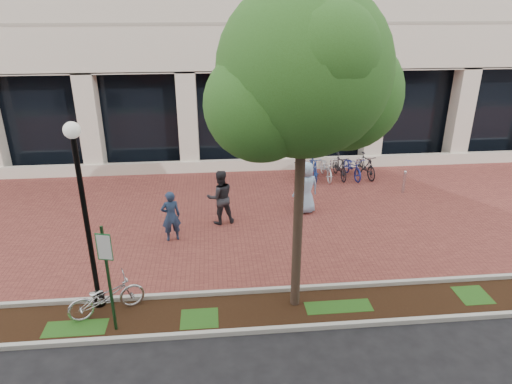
{
  "coord_description": "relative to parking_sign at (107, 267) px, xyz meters",
  "views": [
    {
      "loc": [
        -0.97,
        -14.09,
        6.83
      ],
      "look_at": [
        0.32,
        -0.8,
        1.2
      ],
      "focal_mm": 32.0,
      "sensor_mm": 36.0,
      "label": 1
    }
  ],
  "objects": [
    {
      "name": "curb_street_side",
      "position": [
        3.3,
        -0.4,
        -1.58
      ],
      "size": [
        40.0,
        0.12,
        0.12
      ],
      "primitive_type": "cube",
      "color": "#AEAEA4",
      "rests_on": "ground"
    },
    {
      "name": "bike_rack_cluster",
      "position": [
        7.18,
        8.83,
        -1.17
      ],
      "size": [
        3.51,
        1.79,
        1.01
      ],
      "rotation": [
        0.0,
        0.0,
        0.02
      ],
      "color": "black",
      "rests_on": "ground"
    },
    {
      "name": "locked_bicycle",
      "position": [
        -0.29,
        0.64,
        -1.18
      ],
      "size": [
        1.87,
        1.27,
        0.93
      ],
      "primitive_type": "imported",
      "rotation": [
        0.0,
        0.0,
        1.98
      ],
      "color": "silver",
      "rests_on": "ground"
    },
    {
      "name": "street_tree",
      "position": [
        4.22,
        0.6,
        3.69
      ],
      "size": [
        4.2,
        3.5,
        7.31
      ],
      "color": "#443227",
      "rests_on": "ground"
    },
    {
      "name": "brick_plaza",
      "position": [
        3.3,
        5.6,
        -1.64
      ],
      "size": [
        40.0,
        9.0,
        0.01
      ],
      "primitive_type": "cube",
      "color": "brown",
      "rests_on": "ground"
    },
    {
      "name": "ground",
      "position": [
        3.3,
        5.6,
        -1.64
      ],
      "size": [
        120.0,
        120.0,
        0.0
      ],
      "primitive_type": "plane",
      "color": "black",
      "rests_on": "ground"
    },
    {
      "name": "parking_sign",
      "position": [
        0.0,
        0.0,
        0.0
      ],
      "size": [
        0.34,
        0.07,
        2.6
      ],
      "rotation": [
        0.0,
        0.0,
        -0.26
      ],
      "color": "#153919",
      "rests_on": "ground"
    },
    {
      "name": "bollard",
      "position": [
        9.5,
        7.0,
        -1.18
      ],
      "size": [
        0.12,
        0.12,
        0.92
      ],
      "color": "silver",
      "rests_on": "ground"
    },
    {
      "name": "pedestrian_left",
      "position": [
        0.97,
        4.11,
        -0.84
      ],
      "size": [
        0.67,
        0.52,
        1.61
      ],
      "primitive_type": "imported",
      "rotation": [
        0.0,
        0.0,
        3.39
      ],
      "color": "navy",
      "rests_on": "ground"
    },
    {
      "name": "pedestrian_right",
      "position": [
        5.42,
        5.69,
        -0.73
      ],
      "size": [
        1.0,
        0.77,
        1.84
      ],
      "primitive_type": "imported",
      "rotation": [
        0.0,
        0.0,
        3.37
      ],
      "color": "#8FB2D6",
      "rests_on": "ground"
    },
    {
      "name": "pedestrian_mid",
      "position": [
        2.49,
        5.15,
        -0.72
      ],
      "size": [
        1.03,
        0.88,
        1.84
      ],
      "primitive_type": "imported",
      "rotation": [
        0.0,
        0.0,
        3.37
      ],
      "color": "#29292E",
      "rests_on": "ground"
    },
    {
      "name": "curb_plaza_side",
      "position": [
        3.3,
        1.1,
        -1.58
      ],
      "size": [
        40.0,
        0.12,
        0.12
      ],
      "primitive_type": "cube",
      "color": "#AEAEA4",
      "rests_on": "ground"
    },
    {
      "name": "lamppost",
      "position": [
        -0.56,
        0.97,
        0.92
      ],
      "size": [
        0.36,
        0.36,
        4.54
      ],
      "color": "black",
      "rests_on": "ground"
    },
    {
      "name": "planting_strip",
      "position": [
        3.3,
        0.35,
        -1.64
      ],
      "size": [
        40.0,
        1.5,
        0.01
      ],
      "primitive_type": "cube",
      "color": "black",
      "rests_on": "ground"
    }
  ]
}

